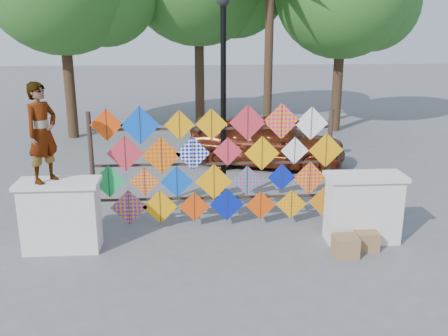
{
  "coord_description": "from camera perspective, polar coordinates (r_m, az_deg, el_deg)",
  "views": [
    {
      "loc": [
        -0.42,
        -8.51,
        3.88
      ],
      "look_at": [
        0.22,
        0.6,
        1.22
      ],
      "focal_mm": 40.0,
      "sensor_mm": 36.0,
      "label": 1
    }
  ],
  "objects": [
    {
      "name": "ground",
      "position": [
        9.36,
        -1.07,
        -8.24
      ],
      "size": [
        80.0,
        80.0,
        0.0
      ],
      "primitive_type": "plane",
      "color": "slate",
      "rests_on": "ground"
    },
    {
      "name": "parapet_left",
      "position": [
        9.2,
        -18.14,
        -5.15
      ],
      "size": [
        1.4,
        0.65,
        1.28
      ],
      "color": "silver",
      "rests_on": "ground"
    },
    {
      "name": "parapet_right",
      "position": [
        9.45,
        15.61,
        -4.37
      ],
      "size": [
        1.4,
        0.65,
        1.28
      ],
      "color": "silver",
      "rests_on": "ground"
    },
    {
      "name": "kite_rack",
      "position": [
        9.62,
        -1.02,
        0.25
      ],
      "size": [
        4.9,
        0.24,
        2.44
      ],
      "color": "#32241C",
      "rests_on": "ground"
    },
    {
      "name": "vendor_woman",
      "position": [
        8.84,
        -20.08,
        3.8
      ],
      "size": [
        0.67,
        0.74,
        1.69
      ],
      "primitive_type": "imported",
      "rotation": [
        0.0,
        0.0,
        1.01
      ],
      "color": "#99999E",
      "rests_on": "parapet_left"
    },
    {
      "name": "sedan",
      "position": [
        13.95,
        4.94,
        3.15
      ],
      "size": [
        4.61,
        3.05,
        1.46
      ],
      "primitive_type": "imported",
      "rotation": [
        0.0,
        0.0,
        1.23
      ],
      "color": "#571E0E",
      "rests_on": "ground"
    },
    {
      "name": "lamppost",
      "position": [
        10.6,
        -0.08,
        9.82
      ],
      "size": [
        0.28,
        0.28,
        4.46
      ],
      "color": "black",
      "rests_on": "ground"
    },
    {
      "name": "cardboard_box_near",
      "position": [
        8.95,
        13.71,
        -8.66
      ],
      "size": [
        0.41,
        0.36,
        0.36
      ],
      "primitive_type": "cube",
      "color": "olive",
      "rests_on": "ground"
    },
    {
      "name": "cardboard_box_far",
      "position": [
        9.29,
        15.85,
        -7.93
      ],
      "size": [
        0.41,
        0.37,
        0.34
      ],
      "primitive_type": "cube",
      "color": "olive",
      "rests_on": "ground"
    }
  ]
}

